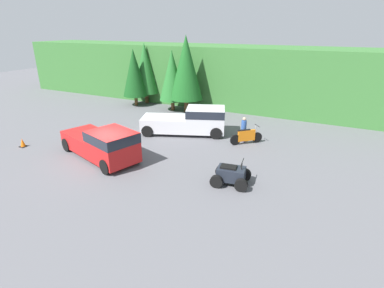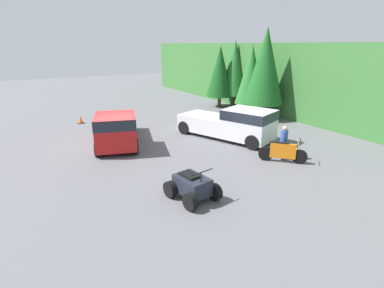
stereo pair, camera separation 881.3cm
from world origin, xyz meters
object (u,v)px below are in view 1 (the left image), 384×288
pickup_truck_red (103,143)px  traffic_cone (23,143)px  rider_person (244,128)px  pickup_truck_second (191,120)px  dirt_bike (246,137)px  quad_atv (231,175)px

pickup_truck_red → traffic_cone: size_ratio=10.67×
rider_person → traffic_cone: bearing=166.1°
pickup_truck_second → traffic_cone: bearing=-161.4°
pickup_truck_red → dirt_bike: bearing=59.9°
dirt_bike → pickup_truck_second: bearing=134.0°
pickup_truck_second → quad_atv: (5.00, -5.70, -0.52)m
pickup_truck_red → rider_person: bearing=62.8°
dirt_bike → traffic_cone: 14.30m
pickup_truck_second → rider_person: 3.81m
quad_atv → pickup_truck_red: bearing=175.2°
pickup_truck_second → dirt_bike: bearing=-23.8°
pickup_truck_red → rider_person: 8.89m
quad_atv → traffic_cone: quad_atv is taller
dirt_bike → quad_atv: (0.89, -5.50, -0.02)m
pickup_truck_red → pickup_truck_second: same height
rider_person → quad_atv: bearing=-122.4°
dirt_bike → traffic_cone: size_ratio=3.11×
dirt_bike → quad_atv: size_ratio=0.87×
pickup_truck_red → pickup_truck_second: size_ratio=0.96×
pickup_truck_red → dirt_bike: pickup_truck_red is taller
quad_atv → traffic_cone: bearing=177.0°
rider_person → traffic_cone: size_ratio=3.03×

